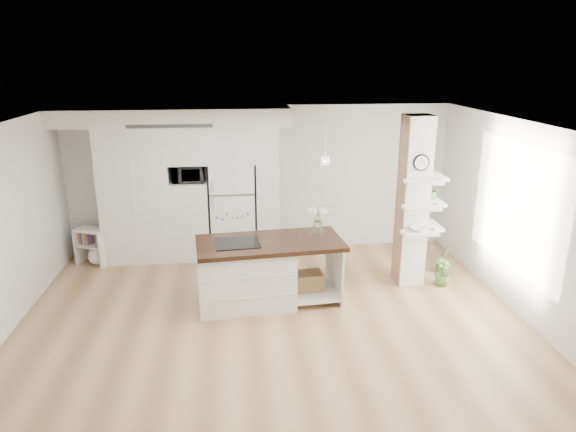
% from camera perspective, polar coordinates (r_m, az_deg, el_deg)
% --- Properties ---
extents(floor, '(7.00, 6.00, 0.01)m').
position_cam_1_polar(floor, '(7.21, -1.66, -11.99)').
color(floor, tan).
rests_on(floor, ground).
extents(room, '(7.04, 6.04, 2.72)m').
position_cam_1_polar(room, '(6.50, -1.80, 2.41)').
color(room, white).
rests_on(room, ground).
extents(cabinet_wall, '(4.00, 0.71, 2.70)m').
position_cam_1_polar(cabinet_wall, '(9.22, -12.06, 4.27)').
color(cabinet_wall, white).
rests_on(cabinet_wall, floor).
extents(refrigerator, '(0.78, 0.69, 1.75)m').
position_cam_1_polar(refrigerator, '(9.34, -6.17, 0.72)').
color(refrigerator, white).
rests_on(refrigerator, floor).
extents(column, '(0.69, 0.90, 2.70)m').
position_cam_1_polar(column, '(8.22, 14.42, 1.40)').
color(column, silver).
rests_on(column, floor).
extents(window, '(0.00, 2.40, 2.40)m').
position_cam_1_polar(window, '(7.92, 24.05, 0.94)').
color(window, white).
rests_on(window, room).
extents(pendant_light, '(0.12, 0.12, 0.10)m').
position_cam_1_polar(pendant_light, '(6.91, 12.34, 5.17)').
color(pendant_light, white).
rests_on(pendant_light, room).
extents(kitchen_island, '(2.21, 1.21, 1.53)m').
position_cam_1_polar(kitchen_island, '(7.62, -3.85, -6.16)').
color(kitchen_island, white).
rests_on(kitchen_island, floor).
extents(bookshelf, '(0.63, 0.52, 0.65)m').
position_cam_1_polar(bookshelf, '(9.68, -20.75, -3.42)').
color(bookshelf, white).
rests_on(bookshelf, floor).
extents(floor_plant_a, '(0.29, 0.26, 0.46)m').
position_cam_1_polar(floor_plant_a, '(9.12, 16.78, -4.64)').
color(floor_plant_a, '#4B7F32').
rests_on(floor_plant_a, floor).
extents(floor_plant_b, '(0.31, 0.31, 0.44)m').
position_cam_1_polar(floor_plant_b, '(8.62, 16.76, -6.03)').
color(floor_plant_b, '#4B7F32').
rests_on(floor_plant_b, floor).
extents(microwave, '(0.54, 0.37, 0.30)m').
position_cam_1_polar(microwave, '(9.15, -11.02, 4.64)').
color(microwave, '#2D2D2D').
rests_on(microwave, cabinet_wall).
extents(shelf_plant, '(0.27, 0.23, 0.30)m').
position_cam_1_polar(shelf_plant, '(8.41, 15.73, 2.89)').
color(shelf_plant, '#4B7F32').
rests_on(shelf_plant, column).
extents(decor_bowl, '(0.22, 0.22, 0.05)m').
position_cam_1_polar(decor_bowl, '(8.08, 14.26, -1.45)').
color(decor_bowl, white).
rests_on(decor_bowl, column).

